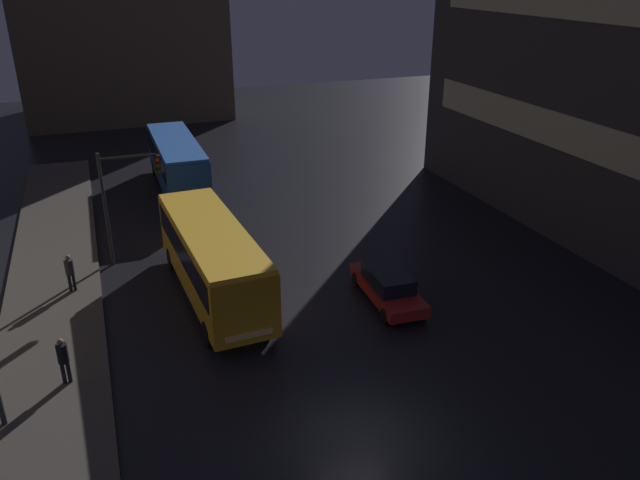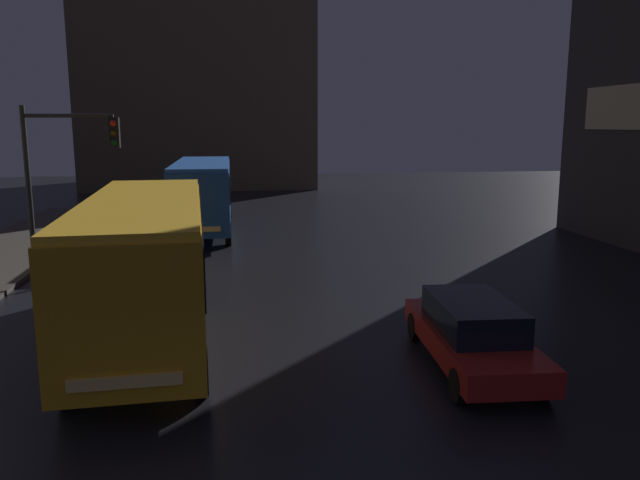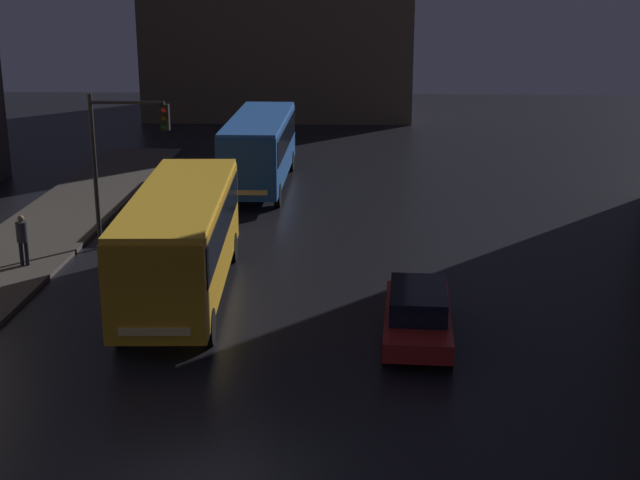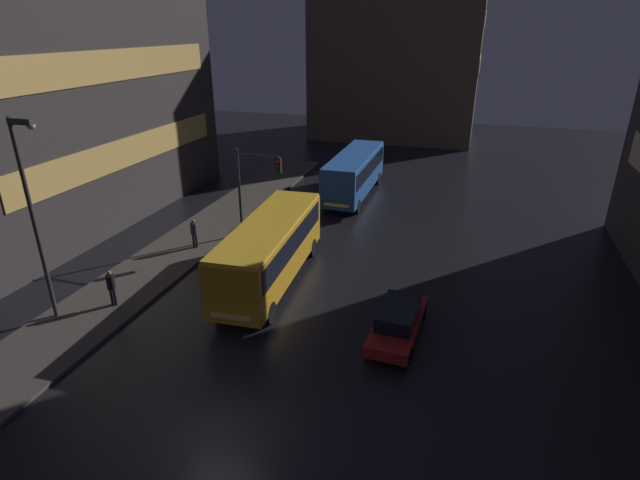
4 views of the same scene
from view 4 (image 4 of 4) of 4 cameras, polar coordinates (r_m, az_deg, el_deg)
name	(u,v)px [view 4 (image 4 of 4)]	position (r m, az deg, el deg)	size (l,w,h in m)	color
ground_plane	(214,441)	(17.42, -11.98, -21.55)	(120.00, 120.00, 0.00)	black
sidewalk_left	(154,267)	(28.53, -18.42, -2.99)	(4.00, 48.00, 0.15)	#47423D
building_left_tower	(56,93)	(37.27, -27.96, 14.61)	(10.07, 22.76, 16.32)	#383333
building_far_backdrop	(399,41)	(60.92, 8.99, 21.52)	(18.07, 12.00, 20.96)	brown
bus_near	(270,246)	(24.97, -5.71, -0.64)	(3.13, 10.20, 3.33)	orange
bus_far	(355,170)	(38.23, 3.97, 7.94)	(2.57, 10.20, 3.30)	#194793
car_taxi	(398,321)	(21.47, 8.92, -9.10)	(2.02, 4.88, 1.43)	maroon
pedestrian_near	(194,231)	(29.86, -14.21, 1.04)	(0.54, 0.54, 1.73)	black
pedestrian_mid	(111,285)	(24.90, -22.77, -4.75)	(0.46, 0.46, 1.75)	black
traffic_light_main	(254,180)	(29.81, -7.55, 6.79)	(2.82, 0.35, 5.57)	#2D2D2D
street_lamp_sidewalk	(32,195)	(23.29, -30.09, 4.50)	(1.25, 0.36, 8.83)	#2D2D2D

